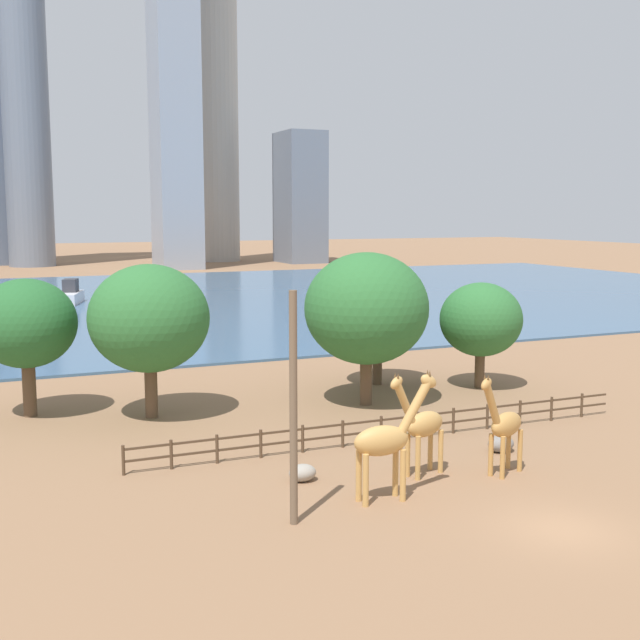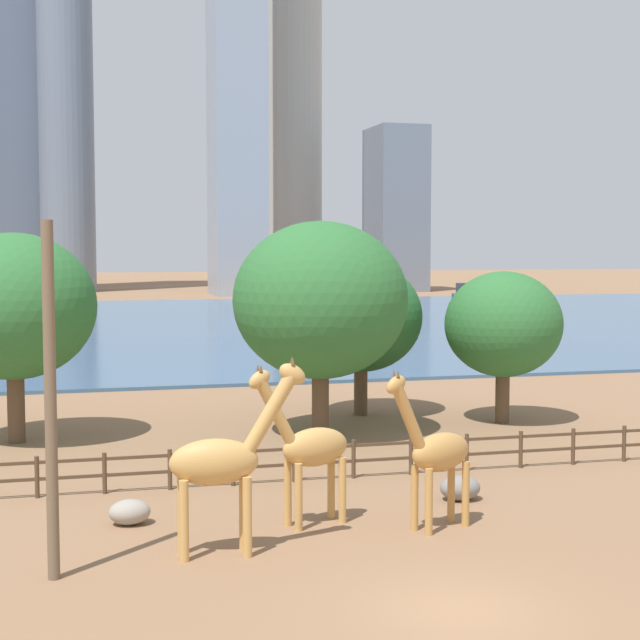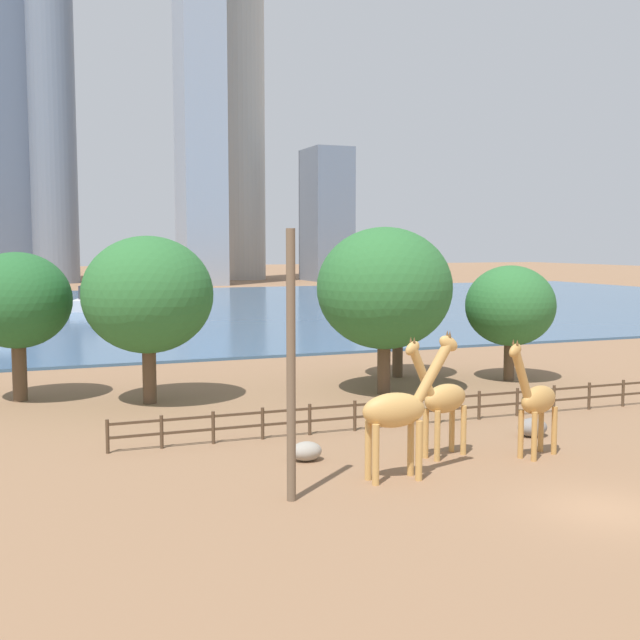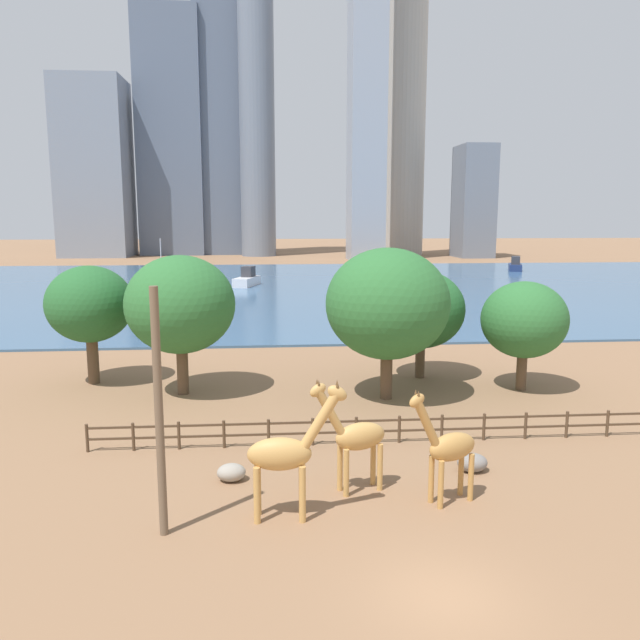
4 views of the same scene
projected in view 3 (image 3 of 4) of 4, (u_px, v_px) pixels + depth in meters
name	position (u px, v px, depth m)	size (l,w,h in m)	color
ground_plane	(153.00, 309.00, 98.03)	(400.00, 400.00, 0.00)	#8C6647
harbor_water	(157.00, 310.00, 95.23)	(180.00, 86.00, 0.20)	#3D6084
giraffe_tall	(400.00, 410.00, 26.65)	(3.56, 0.96, 4.97)	tan
giraffe_companion	(536.00, 400.00, 29.52)	(3.02, 1.70, 4.52)	#C18C47
giraffe_young	(442.00, 399.00, 29.51)	(3.21, 1.53, 4.61)	tan
utility_pole	(291.00, 367.00, 24.28)	(0.28, 0.28, 8.34)	brown
boulder_near_fence	(306.00, 451.00, 29.18)	(1.15, 0.94, 0.70)	gray
boulder_by_pole	(532.00, 427.00, 32.87)	(1.26, 1.01, 0.76)	gray
enclosure_fence	(407.00, 409.00, 34.70)	(26.12, 0.14, 1.30)	#4C3826
tree_left_large	(17.00, 301.00, 39.88)	(5.34, 5.34, 7.49)	brown
tree_center_broad	(510.00, 306.00, 46.00)	(5.14, 5.14, 6.66)	brown
tree_right_tall	(148.00, 295.00, 39.28)	(6.41, 6.41, 8.29)	brown
tree_left_small	(398.00, 301.00, 47.22)	(5.61, 5.61, 7.06)	brown
tree_right_small	(384.00, 289.00, 41.71)	(7.07, 7.07, 8.77)	brown
boat_sailboat	(86.00, 302.00, 93.42)	(4.11, 6.88, 2.85)	silver
boat_tug	(391.00, 285.00, 132.16)	(4.22, 6.69, 2.77)	navy
skyline_block_central	(50.00, 60.00, 159.33)	(9.17, 9.17, 88.68)	slate
skyline_tower_glass	(241.00, 121.00, 176.78)	(10.43, 10.43, 69.93)	#ADA89E
skyline_block_right	(327.00, 215.00, 172.95)	(8.53, 11.81, 28.30)	slate
skyline_block_wide	(199.00, 7.00, 150.92)	(8.07, 10.87, 105.03)	#939EAD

